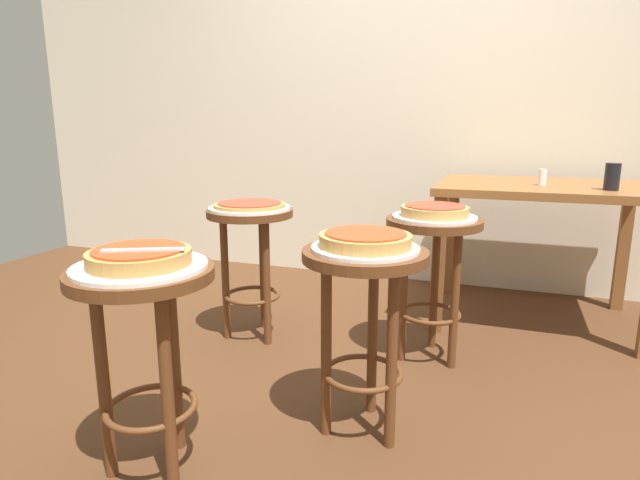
{
  "coord_description": "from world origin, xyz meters",
  "views": [
    {
      "loc": [
        0.54,
        -1.8,
        1.03
      ],
      "look_at": [
        -0.15,
        0.13,
        0.57
      ],
      "focal_mm": 29.23,
      "sensor_mm": 36.0,
      "label": 1
    }
  ],
  "objects_px": {
    "serving_plate_middle": "(365,248)",
    "stool_leftside": "(251,242)",
    "serving_plate_rear": "(434,217)",
    "pizza_rear": "(435,211)",
    "cup_near_edge": "(612,177)",
    "dining_table": "(541,205)",
    "stool_foreground": "(145,322)",
    "serving_plate_leftside": "(250,208)",
    "pizza_leftside": "(250,205)",
    "condiment_shaker": "(542,177)",
    "serving_plate_foreground": "(140,266)",
    "stool_middle": "(364,297)",
    "pizza_server_knife": "(143,250)",
    "stool_rear": "(433,254)",
    "pizza_middle": "(365,240)",
    "pizza_foreground": "(139,257)"
  },
  "relations": [
    {
      "from": "pizza_rear",
      "to": "stool_rear",
      "type": "bearing_deg",
      "value": 90.0
    },
    {
      "from": "stool_middle",
      "to": "serving_plate_leftside",
      "type": "distance_m",
      "value": 0.96
    },
    {
      "from": "serving_plate_leftside",
      "to": "cup_near_edge",
      "type": "bearing_deg",
      "value": 18.27
    },
    {
      "from": "stool_rear",
      "to": "cup_near_edge",
      "type": "relative_size",
      "value": 5.11
    },
    {
      "from": "stool_leftside",
      "to": "pizza_leftside",
      "type": "bearing_deg",
      "value": -26.57
    },
    {
      "from": "pizza_leftside",
      "to": "dining_table",
      "type": "distance_m",
      "value": 1.49
    },
    {
      "from": "stool_middle",
      "to": "pizza_server_knife",
      "type": "bearing_deg",
      "value": -138.85
    },
    {
      "from": "condiment_shaker",
      "to": "dining_table",
      "type": "bearing_deg",
      "value": 82.56
    },
    {
      "from": "serving_plate_leftside",
      "to": "stool_leftside",
      "type": "bearing_deg",
      "value": 180.0
    },
    {
      "from": "condiment_shaker",
      "to": "stool_foreground",
      "type": "bearing_deg",
      "value": -123.88
    },
    {
      "from": "pizza_foreground",
      "to": "pizza_server_knife",
      "type": "bearing_deg",
      "value": -33.69
    },
    {
      "from": "stool_foreground",
      "to": "pizza_middle",
      "type": "height_order",
      "value": "pizza_middle"
    },
    {
      "from": "serving_plate_leftside",
      "to": "pizza_leftside",
      "type": "bearing_deg",
      "value": -90.0
    },
    {
      "from": "pizza_server_knife",
      "to": "cup_near_edge",
      "type": "bearing_deg",
      "value": 23.18
    },
    {
      "from": "cup_near_edge",
      "to": "stool_leftside",
      "type": "bearing_deg",
      "value": -161.73
    },
    {
      "from": "serving_plate_leftside",
      "to": "stool_rear",
      "type": "height_order",
      "value": "serving_plate_leftside"
    },
    {
      "from": "stool_foreground",
      "to": "stool_rear",
      "type": "xyz_separation_m",
      "value": [
        0.67,
        1.07,
        0.0
      ]
    },
    {
      "from": "serving_plate_middle",
      "to": "serving_plate_rear",
      "type": "xyz_separation_m",
      "value": [
        0.13,
        0.65,
        0.0
      ]
    },
    {
      "from": "condiment_shaker",
      "to": "pizza_server_knife",
      "type": "distance_m",
      "value": 2.0
    },
    {
      "from": "serving_plate_middle",
      "to": "pizza_middle",
      "type": "xyz_separation_m",
      "value": [
        -0.0,
        0.0,
        0.03
      ]
    },
    {
      "from": "cup_near_edge",
      "to": "dining_table",
      "type": "bearing_deg",
      "value": 146.88
    },
    {
      "from": "pizza_rear",
      "to": "dining_table",
      "type": "height_order",
      "value": "dining_table"
    },
    {
      "from": "condiment_shaker",
      "to": "cup_near_edge",
      "type": "bearing_deg",
      "value": -20.15
    },
    {
      "from": "stool_middle",
      "to": "serving_plate_rear",
      "type": "distance_m",
      "value": 0.68
    },
    {
      "from": "stool_foreground",
      "to": "serving_plate_leftside",
      "type": "bearing_deg",
      "value": 100.27
    },
    {
      "from": "stool_leftside",
      "to": "pizza_rear",
      "type": "xyz_separation_m",
      "value": [
        0.86,
        0.04,
        0.19
      ]
    },
    {
      "from": "serving_plate_foreground",
      "to": "stool_rear",
      "type": "height_order",
      "value": "serving_plate_foreground"
    },
    {
      "from": "pizza_foreground",
      "to": "cup_near_edge",
      "type": "distance_m",
      "value": 2.1
    },
    {
      "from": "serving_plate_foreground",
      "to": "pizza_leftside",
      "type": "xyz_separation_m",
      "value": [
        -0.19,
        1.03,
        0.02
      ]
    },
    {
      "from": "pizza_leftside",
      "to": "serving_plate_rear",
      "type": "xyz_separation_m",
      "value": [
        0.86,
        0.04,
        -0.02
      ]
    },
    {
      "from": "serving_plate_rear",
      "to": "serving_plate_leftside",
      "type": "bearing_deg",
      "value": -177.06
    },
    {
      "from": "pizza_foreground",
      "to": "pizza_rear",
      "type": "relative_size",
      "value": 1.0
    },
    {
      "from": "cup_near_edge",
      "to": "stool_rear",
      "type": "bearing_deg",
      "value": -146.78
    },
    {
      "from": "stool_foreground",
      "to": "pizza_server_knife",
      "type": "distance_m",
      "value": 0.22
    },
    {
      "from": "serving_plate_middle",
      "to": "stool_rear",
      "type": "xyz_separation_m",
      "value": [
        0.13,
        0.65,
        -0.16
      ]
    },
    {
      "from": "cup_near_edge",
      "to": "pizza_rear",
      "type": "bearing_deg",
      "value": -146.78
    },
    {
      "from": "serving_plate_middle",
      "to": "serving_plate_rear",
      "type": "distance_m",
      "value": 0.66
    },
    {
      "from": "stool_middle",
      "to": "pizza_server_knife",
      "type": "distance_m",
      "value": 0.71
    },
    {
      "from": "pizza_foreground",
      "to": "serving_plate_rear",
      "type": "xyz_separation_m",
      "value": [
        0.67,
        1.07,
        -0.03
      ]
    },
    {
      "from": "serving_plate_middle",
      "to": "cup_near_edge",
      "type": "xyz_separation_m",
      "value": [
        0.87,
        1.13,
        0.15
      ]
    },
    {
      "from": "serving_plate_leftside",
      "to": "stool_middle",
      "type": "bearing_deg",
      "value": -39.94
    },
    {
      "from": "serving_plate_foreground",
      "to": "cup_near_edge",
      "type": "distance_m",
      "value": 2.1
    },
    {
      "from": "stool_foreground",
      "to": "dining_table",
      "type": "relative_size",
      "value": 0.62
    },
    {
      "from": "serving_plate_middle",
      "to": "stool_leftside",
      "type": "bearing_deg",
      "value": 140.06
    },
    {
      "from": "stool_middle",
      "to": "stool_leftside",
      "type": "distance_m",
      "value": 0.94
    },
    {
      "from": "serving_plate_leftside",
      "to": "stool_rear",
      "type": "relative_size",
      "value": 0.61
    },
    {
      "from": "serving_plate_foreground",
      "to": "stool_leftside",
      "type": "height_order",
      "value": "serving_plate_foreground"
    },
    {
      "from": "pizza_rear",
      "to": "serving_plate_middle",
      "type": "bearing_deg",
      "value": -101.57
    },
    {
      "from": "serving_plate_foreground",
      "to": "serving_plate_middle",
      "type": "xyz_separation_m",
      "value": [
        0.54,
        0.42,
        0.0
      ]
    },
    {
      "from": "stool_rear",
      "to": "pizza_server_knife",
      "type": "height_order",
      "value": "pizza_server_knife"
    }
  ]
}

